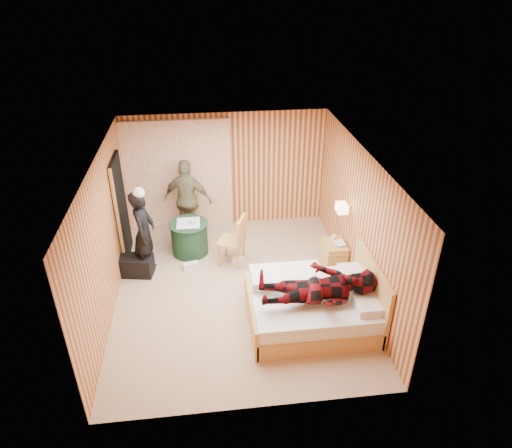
{
  "coord_description": "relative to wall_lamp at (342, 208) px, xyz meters",
  "views": [
    {
      "loc": [
        -0.46,
        -6.47,
        5.04
      ],
      "look_at": [
        0.39,
        0.49,
        1.05
      ],
      "focal_mm": 32.0,
      "sensor_mm": 36.0,
      "label": 1
    }
  ],
  "objects": [
    {
      "name": "doorway",
      "position": [
        -3.98,
        0.95,
        -0.28
      ],
      "size": [
        0.06,
        0.9,
        2.05
      ],
      "primitive_type": "cube",
      "color": "black",
      "rests_on": "floor"
    },
    {
      "name": "book_lower",
      "position": [
        -0.04,
        -0.01,
        -0.76
      ],
      "size": [
        0.22,
        0.26,
        0.02
      ],
      "primitive_type": "imported",
      "rotation": [
        0.0,
        0.0,
        0.26
      ],
      "color": "silver",
      "rests_on": "nightstand"
    },
    {
      "name": "chair_far",
      "position": [
        -2.75,
        1.52,
        -0.76
      ],
      "size": [
        0.42,
        0.42,
        0.93
      ],
      "rotation": [
        0.0,
        0.0,
        -0.01
      ],
      "color": "#E3AD5D",
      "rests_on": "floor"
    },
    {
      "name": "nightstand",
      "position": [
        -0.04,
        0.04,
        -1.02
      ],
      "size": [
        0.41,
        0.55,
        0.53
      ],
      "color": "#E3AD5D",
      "rests_on": "floor"
    },
    {
      "name": "bed",
      "position": [
        -0.8,
        -1.38,
        -0.99
      ],
      "size": [
        1.98,
        1.54,
        1.06
      ],
      "color": "#E3AD5D",
      "rests_on": "floor"
    },
    {
      "name": "book_upper",
      "position": [
        -0.04,
        -0.01,
        -0.74
      ],
      "size": [
        0.18,
        0.24,
        0.02
      ],
      "primitive_type": "imported",
      "rotation": [
        0.0,
        0.0,
        0.08
      ],
      "color": "silver",
      "rests_on": "nightstand"
    },
    {
      "name": "sneaker_left",
      "position": [
        -2.74,
        0.32,
        -1.24
      ],
      "size": [
        0.31,
        0.17,
        0.13
      ],
      "primitive_type": "cube",
      "rotation": [
        0.0,
        0.0,
        0.2
      ],
      "color": "silver",
      "rests_on": "floor"
    },
    {
      "name": "woman_standing",
      "position": [
        -3.54,
        0.38,
        -0.48
      ],
      "size": [
        0.47,
        0.65,
        1.64
      ],
      "primitive_type": "imported",
      "rotation": [
        0.0,
        0.0,
        1.44
      ],
      "color": "black",
      "rests_on": "floor"
    },
    {
      "name": "curtain",
      "position": [
        -2.92,
        1.98,
        -0.1
      ],
      "size": [
        2.2,
        0.08,
        2.4
      ],
      "primitive_type": "cube",
      "color": "white",
      "rests_on": "floor"
    },
    {
      "name": "wall_back",
      "position": [
        -1.92,
        2.05,
        -0.05
      ],
      "size": [
        4.2,
        0.02,
        2.5
      ],
      "primitive_type": "cube",
      "color": "#F3A55D",
      "rests_on": "floor"
    },
    {
      "name": "sneaker_right",
      "position": [
        -1.83,
        0.42,
        -1.24
      ],
      "size": [
        0.25,
        0.11,
        0.11
      ],
      "primitive_type": "cube",
      "rotation": [
        0.0,
        0.0,
        -0.05
      ],
      "color": "silver",
      "rests_on": "floor"
    },
    {
      "name": "man_at_table",
      "position": [
        -2.75,
        1.54,
        -0.44
      ],
      "size": [
        1.09,
        0.71,
        1.72
      ],
      "primitive_type": "imported",
      "rotation": [
        0.0,
        0.0,
        2.83
      ],
      "color": "#6D6848",
      "rests_on": "floor"
    },
    {
      "name": "duffel_bag",
      "position": [
        -3.77,
        0.27,
        -1.11
      ],
      "size": [
        0.72,
        0.47,
        0.38
      ],
      "primitive_type": "cube",
      "rotation": [
        0.0,
        0.0,
        -0.18
      ],
      "color": "black",
      "rests_on": "floor"
    },
    {
      "name": "floor",
      "position": [
        -1.92,
        -0.45,
        -1.3
      ],
      "size": [
        4.2,
        5.0,
        0.01
      ],
      "primitive_type": "cube",
      "color": "tan",
      "rests_on": "ground"
    },
    {
      "name": "wall_lamp",
      "position": [
        0.0,
        0.0,
        0.0
      ],
      "size": [
        0.26,
        0.24,
        0.16
      ],
      "color": "gold",
      "rests_on": "wall_right"
    },
    {
      "name": "chair_near",
      "position": [
        -1.87,
        0.38,
        -0.71
      ],
      "size": [
        0.6,
        0.6,
        1.02
      ],
      "rotation": [
        0.0,
        0.0,
        -1.97
      ],
      "color": "#E3AD5D",
      "rests_on": "floor"
    },
    {
      "name": "cup_table",
      "position": [
        -2.65,
        0.85,
        -0.57
      ],
      "size": [
        0.15,
        0.15,
        0.1
      ],
      "primitive_type": "imported",
      "rotation": [
        0.0,
        0.0,
        0.21
      ],
      "color": "silver",
      "rests_on": "round_table"
    },
    {
      "name": "man_on_bed",
      "position": [
        -0.77,
        -1.61,
        -0.34
      ],
      "size": [
        0.86,
        0.67,
        1.77
      ],
      "primitive_type": "imported",
      "rotation": [
        0.0,
        1.57,
        0.0
      ],
      "color": "#61090E",
      "rests_on": "bed"
    },
    {
      "name": "wall_right",
      "position": [
        0.18,
        -0.45,
        -0.05
      ],
      "size": [
        0.02,
        5.0,
        2.5
      ],
      "primitive_type": "cube",
      "color": "#F3A55D",
      "rests_on": "floor"
    },
    {
      "name": "ceiling",
      "position": [
        -1.92,
        -0.45,
        1.2
      ],
      "size": [
        4.2,
        5.0,
        0.01
      ],
      "primitive_type": "cube",
      "color": "white",
      "rests_on": "wall_back"
    },
    {
      "name": "cup_nightstand",
      "position": [
        -0.04,
        0.17,
        -0.72
      ],
      "size": [
        0.12,
        0.12,
        0.09
      ],
      "primitive_type": "imported",
      "rotation": [
        0.0,
        0.0,
        -0.18
      ],
      "color": "silver",
      "rests_on": "nightstand"
    },
    {
      "name": "round_table",
      "position": [
        -2.75,
        0.9,
        -0.96
      ],
      "size": [
        0.77,
        0.77,
        0.68
      ],
      "color": "#1D4028",
      "rests_on": "floor"
    },
    {
      "name": "wall_left",
      "position": [
        -4.02,
        -0.45,
        -0.05
      ],
      "size": [
        0.02,
        5.0,
        2.5
      ],
      "primitive_type": "cube",
      "color": "#F3A55D",
      "rests_on": "floor"
    }
  ]
}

